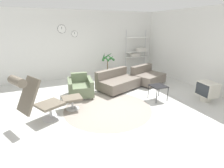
% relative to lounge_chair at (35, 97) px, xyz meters
% --- Properties ---
extents(ground_plane, '(12.00, 12.00, 0.00)m').
position_rel_lounge_chair_xyz_m(ground_plane, '(2.00, 0.29, -0.68)').
color(ground_plane, silver).
extents(wall_back, '(12.00, 0.09, 2.80)m').
position_rel_lounge_chair_xyz_m(wall_back, '(2.00, 3.52, 0.72)').
color(wall_back, silver).
rests_on(wall_back, ground_plane).
extents(wall_right, '(0.06, 12.00, 2.80)m').
position_rel_lounge_chair_xyz_m(wall_right, '(5.53, 0.29, 0.72)').
color(wall_right, silver).
rests_on(wall_right, ground_plane).
extents(round_rug, '(2.41, 2.41, 0.01)m').
position_rel_lounge_chair_xyz_m(round_rug, '(1.79, 0.08, -0.68)').
color(round_rug, gray).
rests_on(round_rug, ground_plane).
extents(lounge_chair, '(1.13, 0.90, 1.20)m').
position_rel_lounge_chair_xyz_m(lounge_chair, '(0.00, 0.00, 0.00)').
color(lounge_chair, '#BCBCC1').
rests_on(lounge_chair, ground_plane).
extents(ottoman, '(0.51, 0.43, 0.35)m').
position_rel_lounge_chair_xyz_m(ottoman, '(0.89, 0.44, -0.41)').
color(ottoman, '#BCBCC1').
rests_on(ottoman, ground_plane).
extents(armchair_red, '(0.88, 0.95, 0.70)m').
position_rel_lounge_chair_xyz_m(armchair_red, '(1.34, 1.30, -0.41)').
color(armchair_red, silver).
rests_on(armchair_red, ground_plane).
extents(couch_low, '(1.64, 1.32, 0.68)m').
position_rel_lounge_chair_xyz_m(couch_low, '(2.70, 1.39, -0.43)').
color(couch_low, black).
rests_on(couch_low, ground_plane).
extents(couch_second, '(1.37, 1.23, 0.68)m').
position_rel_lounge_chair_xyz_m(couch_second, '(4.08, 1.53, -0.43)').
color(couch_second, black).
rests_on(couch_second, ground_plane).
extents(side_table, '(0.45, 0.45, 0.45)m').
position_rel_lounge_chair_xyz_m(side_table, '(3.44, 0.03, -0.28)').
color(side_table, black).
rests_on(side_table, ground_plane).
extents(crt_television, '(0.47, 0.58, 0.59)m').
position_rel_lounge_chair_xyz_m(crt_television, '(4.71, -0.65, -0.34)').
color(crt_television, beige).
rests_on(crt_television, ground_plane).
extents(potted_plant, '(0.58, 0.61, 1.10)m').
position_rel_lounge_chair_xyz_m(potted_plant, '(2.97, 2.90, -0.10)').
color(potted_plant, silver).
rests_on(potted_plant, ground_plane).
extents(shelf_unit, '(1.13, 0.28, 2.00)m').
position_rel_lounge_chair_xyz_m(shelf_unit, '(4.65, 3.24, 0.35)').
color(shelf_unit, '#BCBCC1').
rests_on(shelf_unit, ground_plane).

